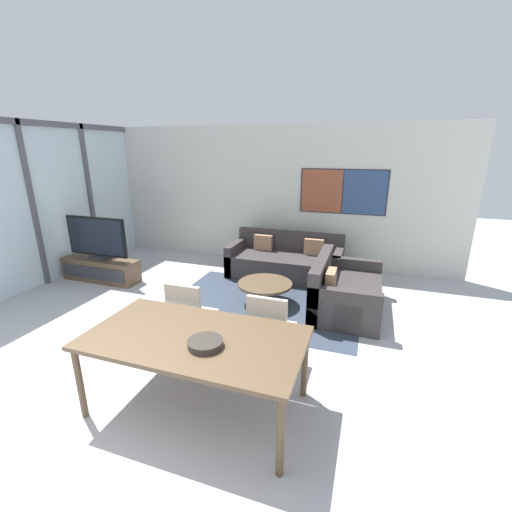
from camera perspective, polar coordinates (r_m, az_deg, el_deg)
The scene contains 13 objects.
ground_plane at distance 3.58m, azimuth -26.85°, elevation -25.62°, with size 24.00×24.00×0.00m, color #B2B2B7.
wall_back at distance 7.19m, azimuth 1.99°, elevation 10.01°, with size 7.75×0.09×2.80m.
window_wall_left at distance 6.99m, azimuth -33.49°, elevation 7.97°, with size 0.07×5.13×2.80m.
area_rug at distance 5.47m, azimuth 1.48°, elevation -7.80°, with size 2.93×2.09×0.01m.
tv_console at distance 6.92m, azimuth -24.40°, elevation -2.08°, with size 1.47×0.40×0.42m.
television at distance 6.76m, azimuth -25.03°, elevation 2.70°, with size 1.24×0.20×0.78m.
sofa_main at distance 6.59m, azimuth 5.01°, elevation -0.93°, with size 2.10×0.96×0.79m.
sofa_side at distance 5.34m, azimuth 14.09°, elevation -5.93°, with size 0.96×1.54×0.79m.
coffee_table at distance 5.37m, azimuth 1.50°, elevation -5.31°, with size 0.85×0.85×0.35m.
dining_table at distance 3.21m, azimuth -10.12°, elevation -13.93°, with size 1.96×1.04×0.75m.
dining_chair_left at distance 4.07m, azimuth -10.99°, elevation -9.42°, with size 0.46×0.46×0.93m.
dining_chair_centre at distance 3.71m, azimuth 2.32°, elevation -11.87°, with size 0.46×0.46×0.93m.
fruit_bowl at distance 3.00m, azimuth -8.46°, elevation -14.12°, with size 0.30×0.30×0.06m.
Camera 1 is at (2.12, -1.69, 2.35)m, focal length 24.00 mm.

